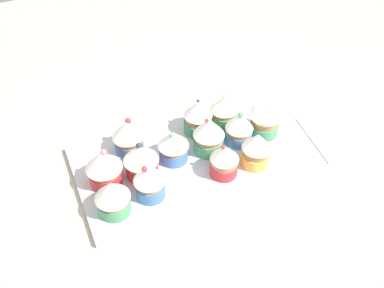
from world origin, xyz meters
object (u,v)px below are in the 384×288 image
napkin (340,133)px  cupcake_12 (224,111)px  cupcake_1 (150,182)px  cupcake_8 (240,129)px  cupcake_2 (224,160)px  cupcake_3 (256,149)px  cupcake_11 (198,117)px  cupcake_10 (128,136)px  cupcake_6 (173,145)px  cupcake_9 (266,120)px  cupcake_7 (208,134)px  cupcake_4 (104,166)px  cupcake_0 (113,197)px  baking_tray (192,157)px

napkin → cupcake_12: bearing=150.6°
cupcake_1 → cupcake_8: size_ratio=0.98×
cupcake_2 → napkin: cupcake_2 is taller
cupcake_3 → cupcake_11: cupcake_11 is taller
cupcake_10 → napkin: (42.59, -12.67, -4.57)cm
cupcake_6 → cupcake_9: (20.01, -0.78, 0.14)cm
cupcake_7 → cupcake_8: size_ratio=1.13×
cupcake_4 → cupcake_0: bearing=-93.7°
cupcake_4 → baking_tray: bearing=-0.4°
cupcake_7 → cupcake_8: bearing=-3.8°
baking_tray → cupcake_0: bearing=-158.4°
cupcake_3 → cupcake_7: cupcake_7 is taller
cupcake_6 → cupcake_1: bearing=-136.7°
cupcake_3 → cupcake_12: bearing=90.5°
cupcake_2 → cupcake_10: size_ratio=0.96×
baking_tray → cupcake_10: bearing=148.4°
cupcake_0 → cupcake_7: size_ratio=0.85×
cupcake_1 → cupcake_6: size_ratio=1.00×
cupcake_0 → cupcake_6: bearing=28.2°
cupcake_4 → cupcake_6: size_ratio=1.12×
cupcake_8 → cupcake_11: cupcake_11 is taller
cupcake_0 → cupcake_12: 30.83cm
cupcake_1 → cupcake_10: size_ratio=0.97×
cupcake_7 → cupcake_9: bearing=-1.6°
cupcake_4 → cupcake_12: size_ratio=1.16×
cupcake_1 → cupcake_12: cupcake_1 is taller
cupcake_9 → napkin: bearing=-20.6°
baking_tray → cupcake_6: 5.59cm
napkin → cupcake_11: bearing=156.2°
cupcake_2 → cupcake_0: bearing=-179.3°
cupcake_7 → cupcake_10: bearing=155.5°
cupcake_10 → cupcake_12: 20.81cm
cupcake_2 → cupcake_6: bearing=134.2°
napkin → cupcake_10: bearing=163.4°
cupcake_3 → cupcake_10: 24.90cm
cupcake_4 → cupcake_12: (27.37, 6.09, -0.63)cm
cupcake_4 → cupcake_10: size_ratio=1.09×
cupcake_6 → cupcake_9: size_ratio=0.97×
cupcake_1 → cupcake_4: 9.09cm
cupcake_2 → cupcake_7: 6.93cm
cupcake_1 → cupcake_8: 21.99cm
cupcake_7 → cupcake_3: bearing=-46.5°
cupcake_0 → cupcake_11: cupcake_11 is taller
cupcake_3 → cupcake_4: size_ratio=0.92×
cupcake_1 → cupcake_11: cupcake_11 is taller
cupcake_3 → cupcake_7: bearing=133.5°
baking_tray → cupcake_7: 5.95cm
cupcake_9 → cupcake_12: (-6.29, 6.47, -0.33)cm
cupcake_3 → cupcake_11: (-6.09, 13.06, 0.00)cm
cupcake_4 → cupcake_10: (6.56, 6.48, -0.37)cm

